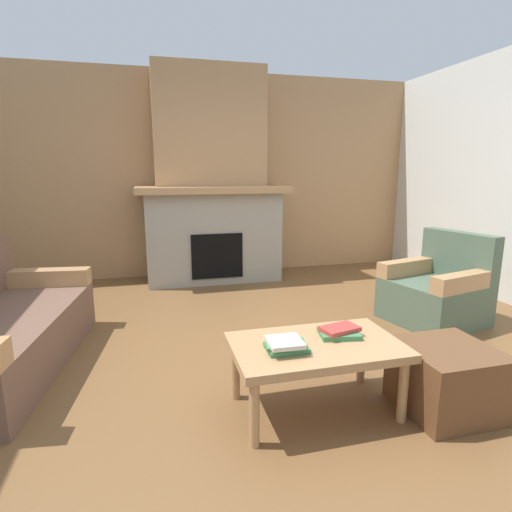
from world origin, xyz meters
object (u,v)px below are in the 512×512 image
(ottoman, at_px, (446,379))
(coffee_table, at_px, (316,352))
(fireplace, at_px, (211,191))
(armchair, at_px, (437,291))

(ottoman, bearing_deg, coffee_table, 165.58)
(fireplace, height_order, ottoman, fireplace)
(fireplace, height_order, coffee_table, fireplace)
(armchair, relative_size, ottoman, 1.76)
(coffee_table, height_order, ottoman, coffee_table)
(coffee_table, bearing_deg, fireplace, 92.25)
(armchair, bearing_deg, fireplace, 130.74)
(armchair, bearing_deg, ottoman, -126.11)
(armchair, relative_size, coffee_table, 0.91)
(armchair, height_order, ottoman, armchair)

